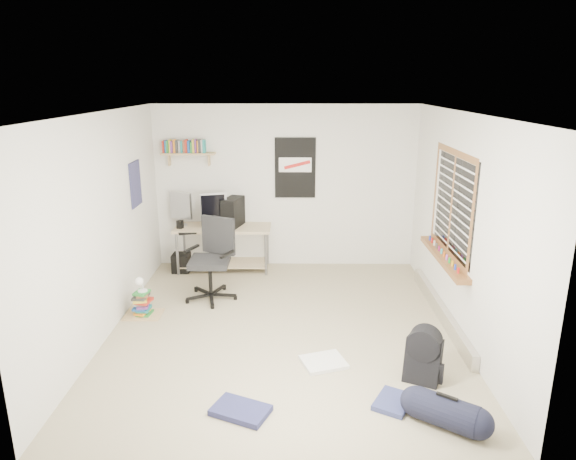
{
  "coord_description": "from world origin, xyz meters",
  "views": [
    {
      "loc": [
        0.13,
        -5.51,
        2.81
      ],
      "look_at": [
        0.06,
        0.4,
        1.1
      ],
      "focal_mm": 32.0,
      "sensor_mm": 36.0,
      "label": 1
    }
  ],
  "objects_px": {
    "office_chair": "(210,264)",
    "duffel_bag": "(446,411)",
    "book_stack": "(143,304)",
    "desk": "(224,247)",
    "backpack": "(423,360)"
  },
  "relations": [
    {
      "from": "office_chair",
      "to": "duffel_bag",
      "type": "xyz_separation_m",
      "value": [
        2.4,
        -2.65,
        -0.35
      ]
    },
    {
      "from": "duffel_bag",
      "to": "book_stack",
      "type": "height_order",
      "value": "duffel_bag"
    },
    {
      "from": "desk",
      "to": "office_chair",
      "type": "relative_size",
      "value": 1.33
    },
    {
      "from": "desk",
      "to": "duffel_bag",
      "type": "height_order",
      "value": "desk"
    },
    {
      "from": "backpack",
      "to": "book_stack",
      "type": "relative_size",
      "value": 1.13
    },
    {
      "from": "backpack",
      "to": "duffel_bag",
      "type": "relative_size",
      "value": 0.84
    },
    {
      "from": "book_stack",
      "to": "backpack",
      "type": "bearing_deg",
      "value": -23.89
    },
    {
      "from": "desk",
      "to": "book_stack",
      "type": "xyz_separation_m",
      "value": [
        -0.8,
        -1.66,
        -0.21
      ]
    },
    {
      "from": "backpack",
      "to": "duffel_bag",
      "type": "bearing_deg",
      "value": -63.49
    },
    {
      "from": "office_chair",
      "to": "backpack",
      "type": "bearing_deg",
      "value": -14.51
    },
    {
      "from": "office_chair",
      "to": "backpack",
      "type": "distance_m",
      "value": 3.07
    },
    {
      "from": "office_chair",
      "to": "book_stack",
      "type": "xyz_separation_m",
      "value": [
        -0.77,
        -0.53,
        -0.34
      ]
    },
    {
      "from": "duffel_bag",
      "to": "book_stack",
      "type": "relative_size",
      "value": 1.35
    },
    {
      "from": "duffel_bag",
      "to": "office_chair",
      "type": "bearing_deg",
      "value": 166.41
    },
    {
      "from": "office_chair",
      "to": "backpack",
      "type": "height_order",
      "value": "office_chair"
    }
  ]
}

